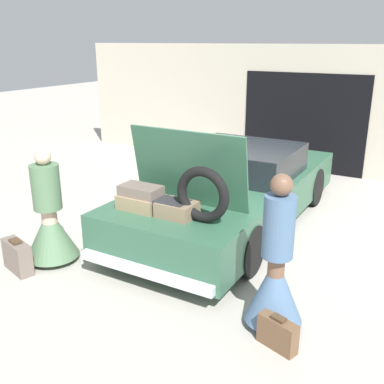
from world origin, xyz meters
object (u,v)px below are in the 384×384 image
car (233,190)px  suitcase_beside_left_person (17,257)px  person_right (276,275)px  person_left (50,223)px  suitcase_beside_right_person (278,333)px

car → suitcase_beside_left_person: 3.39m
suitcase_beside_left_person → person_right: bearing=9.1°
person_left → person_right: 3.14m
person_right → suitcase_beside_right_person: (0.16, -0.32, -0.44)m
person_right → suitcase_beside_left_person: (-3.31, -0.53, -0.39)m
suitcase_beside_left_person → suitcase_beside_right_person: 3.48m
person_right → suitcase_beside_left_person: person_right is taller
person_left → suitcase_beside_right_person: size_ratio=3.60×
car → suitcase_beside_right_person: (1.74, -2.68, -0.42)m
person_right → car: bearing=28.8°
suitcase_beside_right_person → person_left: bearing=175.9°
person_left → suitcase_beside_right_person: (3.31, -0.24, -0.39)m
person_left → suitcase_beside_left_person: 0.59m
person_left → suitcase_beside_left_person: size_ratio=2.82×
car → suitcase_beside_right_person: car is taller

